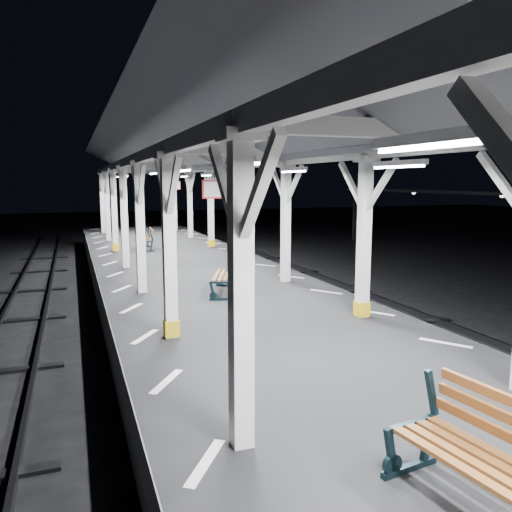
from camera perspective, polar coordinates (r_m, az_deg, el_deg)
ground at (r=8.54m, az=7.28°, el=-18.05°), size 120.00×120.00×0.00m
platform at (r=8.33m, az=7.34°, el=-14.97°), size 6.00×50.00×1.00m
hazard_stripes_left at (r=7.40m, az=-10.18°, el=-13.91°), size 1.00×48.00×0.01m
hazard_stripes_right at (r=9.48m, az=20.83°, el=-9.28°), size 1.00×48.00×0.01m
canopy at (r=7.67m, az=8.02°, el=14.07°), size 5.40×49.00×4.65m
bench_near at (r=4.84m, az=26.48°, el=-20.32°), size 0.95×1.96×1.02m
bench_mid at (r=12.66m, az=-3.17°, el=-2.07°), size 1.20×1.82×0.93m
bench_far at (r=21.37m, az=-12.35°, el=1.99°), size 0.70×1.65×0.87m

